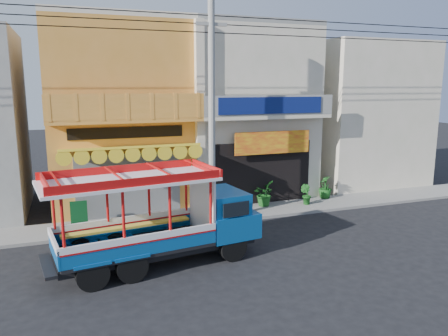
% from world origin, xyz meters
% --- Properties ---
extents(ground, '(90.00, 90.00, 0.00)m').
position_xyz_m(ground, '(0.00, 0.00, 0.00)').
color(ground, black).
rests_on(ground, ground).
extents(sidewalk, '(30.00, 2.00, 0.12)m').
position_xyz_m(sidewalk, '(0.00, 4.00, 0.06)').
color(sidewalk, slate).
rests_on(sidewalk, ground).
extents(shophouse_left, '(6.00, 7.50, 8.24)m').
position_xyz_m(shophouse_left, '(-4.00, 7.96, 4.11)').
color(shophouse_left, orange).
rests_on(shophouse_left, ground).
extents(shophouse_right, '(6.00, 6.75, 8.24)m').
position_xyz_m(shophouse_right, '(2.00, 7.96, 4.11)').
color(shophouse_right, beige).
rests_on(shophouse_right, ground).
extents(party_pilaster, '(0.35, 0.30, 8.00)m').
position_xyz_m(party_pilaster, '(-1.00, 4.85, 4.00)').
color(party_pilaster, beige).
rests_on(party_pilaster, ground).
extents(filler_building_right, '(6.00, 6.00, 7.60)m').
position_xyz_m(filler_building_right, '(9.00, 8.00, 3.80)').
color(filler_building_right, beige).
rests_on(filler_building_right, ground).
extents(utility_pole, '(28.00, 0.26, 9.00)m').
position_xyz_m(utility_pole, '(-0.85, 3.30, 5.03)').
color(utility_pole, gray).
rests_on(utility_pole, ground).
extents(songthaew_truck, '(6.63, 2.94, 2.99)m').
position_xyz_m(songthaew_truck, '(-3.41, 0.04, 1.44)').
color(songthaew_truck, black).
rests_on(songthaew_truck, ground).
extents(green_sign, '(0.62, 0.29, 0.96)m').
position_xyz_m(green_sign, '(-6.01, 4.35, 0.52)').
color(green_sign, black).
rests_on(green_sign, sidewalk).
extents(potted_plant_a, '(1.21, 1.26, 1.08)m').
position_xyz_m(potted_plant_a, '(1.80, 4.50, 0.66)').
color(potted_plant_a, '#164D17').
rests_on(potted_plant_a, sidewalk).
extents(potted_plant_b, '(0.58, 0.62, 0.89)m').
position_xyz_m(potted_plant_b, '(3.68, 4.06, 0.57)').
color(potted_plant_b, '#164D17').
rests_on(potted_plant_b, sidewalk).
extents(potted_plant_c, '(0.81, 0.81, 1.07)m').
position_xyz_m(potted_plant_c, '(5.10, 4.70, 0.66)').
color(potted_plant_c, '#164D17').
rests_on(potted_plant_c, sidewalk).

